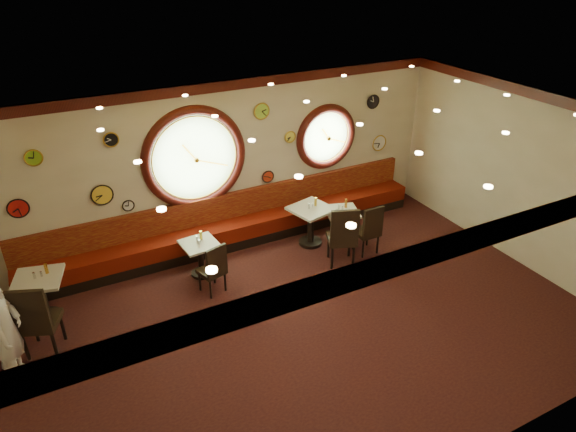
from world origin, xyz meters
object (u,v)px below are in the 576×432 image
Objects in this scene: condiment_a_pepper at (41,274)px; condiment_d_bottle at (346,203)px; chair_c at (343,233)px; condiment_b_salt at (197,239)px; condiment_b_pepper at (199,242)px; condiment_a_bottle at (46,269)px; table_c at (311,221)px; condiment_c_bottle at (316,202)px; condiment_b_bottle at (201,235)px; condiment_c_salt at (309,206)px; condiment_c_pepper at (313,205)px; table_d at (341,222)px; waiter at (7,331)px; condiment_a_salt at (34,275)px; condiment_d_pepper at (342,208)px; condiment_d_salt at (339,207)px; chair_a at (35,317)px; table_a at (41,293)px; chair_b at (214,266)px; table_b at (200,255)px; chair_d at (370,227)px.

condiment_d_bottle reaches higher than condiment_a_pepper.
condiment_b_salt is at bearing -179.91° from chair_c.
condiment_b_pepper is 0.53× the size of condiment_a_bottle.
condiment_c_bottle reaches higher than table_c.
condiment_d_bottle reaches higher than condiment_b_bottle.
condiment_c_salt reaches higher than condiment_b_bottle.
condiment_a_pepper is at bearing -179.31° from condiment_c_pepper.
condiment_d_bottle is (2.94, -0.18, 0.03)m from condiment_b_bottle.
waiter reaches higher than table_d.
condiment_a_salt is at bearing -167.85° from chair_c.
chair_c reaches higher than condiment_b_bottle.
table_c is at bearing 1.73° from condiment_b_pepper.
table_d is 0.31m from condiment_d_pepper.
condiment_d_salt is 0.55m from condiment_c_pepper.
condiment_c_bottle reaches higher than condiment_b_pepper.
condiment_c_pepper is at bearing 0.69° from condiment_a_pepper.
condiment_b_salt is 1.27× the size of condiment_b_pepper.
chair_a is at bearing -169.30° from condiment_c_bottle.
condiment_d_salt is at bearing 105.65° from table_d.
condiment_d_pepper is 0.55m from condiment_c_bottle.
table_d is 4.80× the size of condiment_b_bottle.
condiment_d_salt reaches higher than table_a.
condiment_c_pepper is at bearing -1.59° from condiment_b_bottle.
condiment_d_salt is 1.10× the size of condiment_c_pepper.
table_d is 1.34× the size of chair_b.
chair_b is 5.22× the size of condiment_b_salt.
table_a reaches higher than table_b.
condiment_d_pepper is 0.62× the size of condiment_b_bottle.
table_a is at bearing -177.95° from condiment_b_salt.
chair_c reaches higher than condiment_d_pepper.
condiment_b_bottle is at bearing 177.72° from condiment_c_salt.
chair_b is 5.27× the size of condiment_c_salt.
waiter is at bearing -170.16° from table_d.
chair_a is 8.60× the size of condiment_b_pepper.
condiment_b_bottle is at bearing 70.19° from chair_b.
condiment_c_bottle is at bearing 161.64° from condiment_d_salt.
table_c is 0.79m from condiment_d_bottle.
condiment_c_bottle is (-0.68, 0.88, 0.30)m from chair_d.
chair_d is at bearing -19.95° from chair_b.
chair_a is at bearing -169.51° from condiment_c_salt.
table_d is 8.92× the size of condiment_b_pepper.
table_c is 8.65× the size of condiment_d_pepper.
waiter is (-0.33, -0.29, 0.10)m from chair_a.
chair_b is 6.64× the size of condiment_b_pepper.
table_b is 0.88× the size of chair_a.
condiment_a_salt is 0.20m from condiment_a_bottle.
condiment_a_pepper reaches higher than condiment_b_pepper.
condiment_c_salt is 0.07× the size of waiter.
table_d is 4.34× the size of condiment_d_bottle.
condiment_b_bottle is (0.07, 0.11, 0.33)m from table_b.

